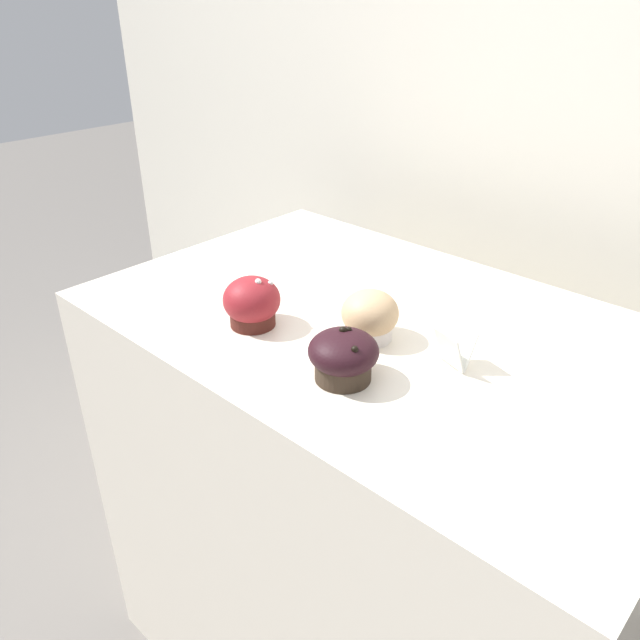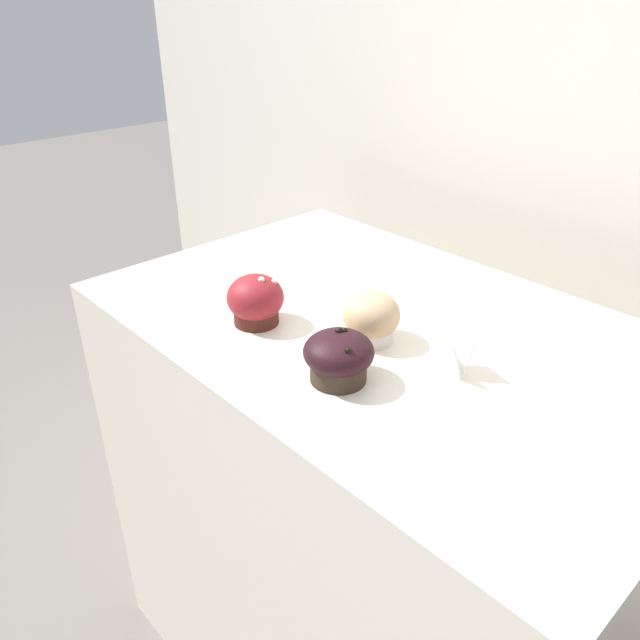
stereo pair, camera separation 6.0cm
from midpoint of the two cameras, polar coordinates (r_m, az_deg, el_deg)
The scene contains 6 objects.
wall_back at distance 1.52m, azimuth 22.47°, elevation 6.76°, with size 3.20×0.10×1.80m, color beige.
display_counter at distance 1.32m, azimuth 6.36°, elevation -17.92°, with size 1.00×0.64×0.91m, color silver.
muffin_front_center at distance 0.87m, azimuth 3.70°, elevation -3.40°, with size 0.10×0.10×0.08m.
muffin_back_left at distance 0.97m, azimuth 6.47°, elevation 0.12°, with size 0.09×0.09×0.08m.
muffin_back_right at distance 1.02m, azimuth -4.23°, elevation 1.72°, with size 0.09×0.09×0.09m.
price_card at distance 0.91m, azimuth 13.90°, elevation -3.01°, with size 0.06×0.05×0.06m.
Camera 2 is at (0.59, -0.70, 1.41)m, focal length 35.00 mm.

